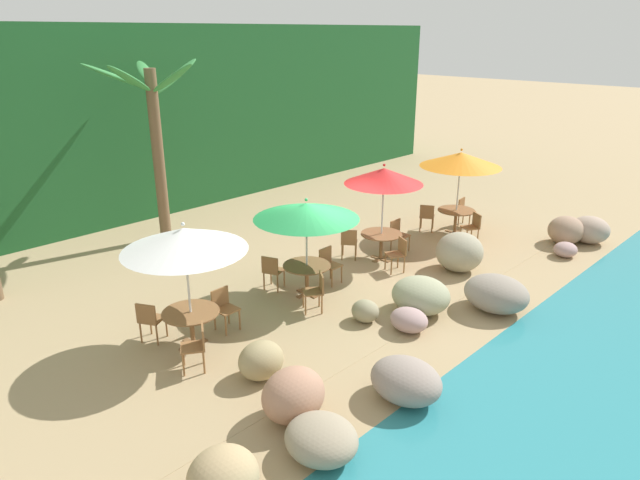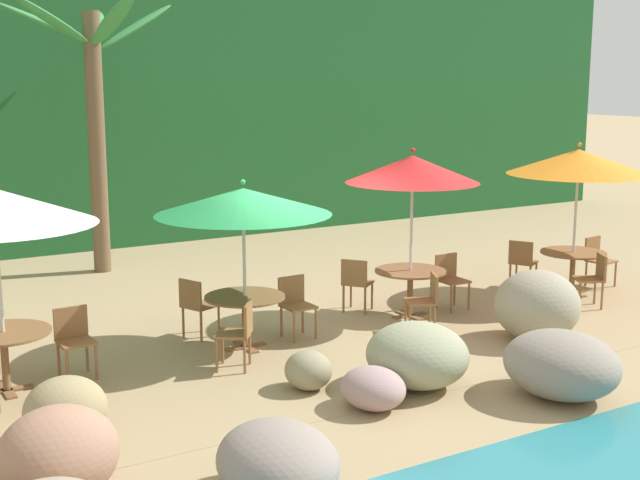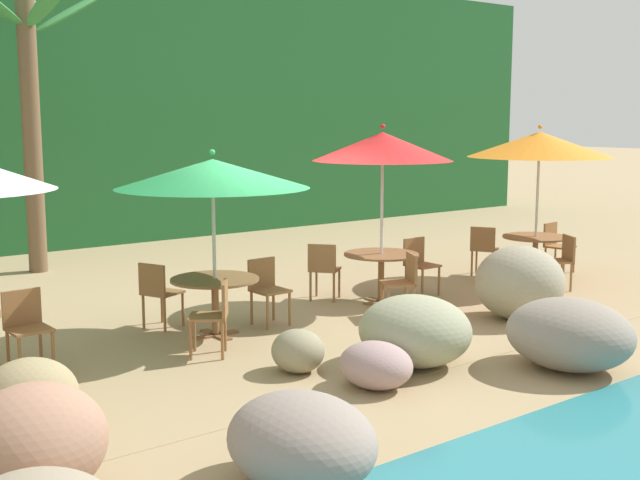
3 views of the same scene
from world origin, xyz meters
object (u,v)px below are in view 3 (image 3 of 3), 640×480
chair_white_seaward (26,324)px  dining_table_red (381,262)px  umbrella_orange (539,145)px  chair_orange_seaward (555,243)px  chair_red_seaward (419,262)px  chair_orange_inland (484,247)px  dining_table_green (215,288)px  umbrella_green (213,174)px  dining_table_orange (536,243)px  chair_orange_left (562,258)px  palm_tree_second (27,78)px  chair_red_left (404,279)px  umbrella_red (383,147)px  chair_green_inland (158,290)px  chair_green_left (216,312)px  chair_red_inland (324,267)px  chair_green_seaward (266,286)px

chair_white_seaward → dining_table_red: chair_white_seaward is taller
umbrella_orange → chair_orange_seaward: (0.83, 0.20, -1.75)m
chair_red_seaward → chair_orange_inland: (1.88, 0.33, 0.00)m
dining_table_green → umbrella_green: bearing=14.0°
dining_table_orange → chair_orange_left: size_ratio=1.26×
palm_tree_second → chair_orange_seaward: bearing=-38.1°
chair_red_left → umbrella_red: bearing=69.2°
dining_table_orange → chair_orange_left: (-0.35, -0.78, -0.10)m
umbrella_red → chair_white_seaward: bearing=-179.4°
chair_orange_seaward → chair_orange_inland: same height
chair_orange_inland → umbrella_red: bearing=-171.4°
chair_green_inland → palm_tree_second: 5.72m
umbrella_orange → palm_tree_second: 8.75m
chair_orange_inland → chair_orange_left: same height
chair_red_left → chair_orange_inland: size_ratio=1.00×
chair_white_seaward → chair_red_seaward: same height
chair_green_left → chair_red_inland: size_ratio=1.00×
chair_red_seaward → chair_green_left: bearing=-167.3°
dining_table_red → chair_red_inland: size_ratio=1.26×
umbrella_orange → dining_table_green: bearing=178.4°
dining_table_red → chair_red_inland: bearing=134.0°
chair_green_left → dining_table_red: chair_green_left is taller
dining_table_orange → chair_orange_inland: bearing=125.0°
chair_green_inland → chair_red_inland: bearing=-0.5°
dining_table_orange → chair_green_inland: bearing=171.9°
dining_table_green → chair_green_seaward: bearing=7.8°
chair_white_seaward → chair_red_inland: same height
dining_table_orange → chair_orange_inland: (-0.49, 0.70, -0.10)m
dining_table_green → chair_green_inland: 0.86m
chair_green_left → chair_orange_seaward: bearing=6.0°
dining_table_red → palm_tree_second: bearing=119.6°
chair_green_left → chair_red_left: same height
chair_red_left → chair_orange_seaward: size_ratio=1.00×
umbrella_orange → chair_orange_left: bearing=-114.2°
dining_table_red → chair_red_seaward: bearing=5.6°
chair_red_seaward → chair_orange_left: same height
chair_white_seaward → chair_green_seaward: (3.16, 0.05, 0.00)m
chair_orange_left → chair_green_seaward: bearing=167.8°
chair_red_left → umbrella_orange: 3.97m
chair_red_seaward → chair_orange_left: 2.33m
chair_orange_inland → umbrella_green: bearing=-174.6°
chair_white_seaward → umbrella_orange: umbrella_orange is taller
chair_white_seaward → chair_orange_seaward: bearing=-0.2°
chair_red_left → dining_table_orange: (3.53, 0.51, 0.10)m
chair_red_left → chair_orange_left: same height
chair_green_inland → chair_red_seaward: bearing=-7.6°
chair_red_seaward → chair_red_inland: 1.54m
dining_table_green → dining_table_orange: 6.11m
umbrella_green → dining_table_green: size_ratio=2.16×
umbrella_green → chair_red_inland: umbrella_green is taller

